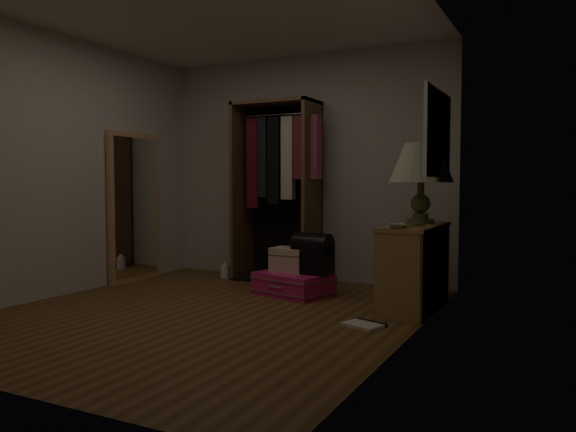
# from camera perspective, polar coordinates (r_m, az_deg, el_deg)

# --- Properties ---
(ground) EXTENTS (4.00, 4.00, 0.00)m
(ground) POSITION_cam_1_polar(r_m,az_deg,el_deg) (4.95, -8.18, -9.76)
(ground) COLOR brown
(ground) RESTS_ON ground
(room_walls) EXTENTS (3.52, 4.02, 2.60)m
(room_walls) POSITION_cam_1_polar(r_m,az_deg,el_deg) (4.83, -7.29, 7.83)
(room_walls) COLOR beige
(room_walls) RESTS_ON ground
(console_bookshelf) EXTENTS (0.42, 1.12, 0.75)m
(console_bookshelf) POSITION_cam_1_polar(r_m,az_deg,el_deg) (5.18, 12.77, -4.75)
(console_bookshelf) COLOR #A07B4D
(console_bookshelf) RESTS_ON ground
(open_wardrobe) EXTENTS (1.02, 0.50, 2.05)m
(open_wardrobe) POSITION_cam_1_polar(r_m,az_deg,el_deg) (6.46, -0.86, 4.18)
(open_wardrobe) COLOR brown
(open_wardrobe) RESTS_ON ground
(floor_mirror) EXTENTS (0.06, 0.80, 1.70)m
(floor_mirror) POSITION_cam_1_polar(r_m,az_deg,el_deg) (6.68, -15.35, 0.90)
(floor_mirror) COLOR tan
(floor_mirror) RESTS_ON ground
(pink_suitcase) EXTENTS (0.84, 0.70, 0.22)m
(pink_suitcase) POSITION_cam_1_polar(r_m,az_deg,el_deg) (5.68, 0.55, -6.89)
(pink_suitcase) COLOR #D81A72
(pink_suitcase) RESTS_ON ground
(train_case) EXTENTS (0.38, 0.27, 0.26)m
(train_case) POSITION_cam_1_polar(r_m,az_deg,el_deg) (5.72, 0.15, -4.43)
(train_case) COLOR beige
(train_case) RESTS_ON pink_suitcase
(black_bag) EXTENTS (0.40, 0.28, 0.41)m
(black_bag) POSITION_cam_1_polar(r_m,az_deg,el_deg) (5.59, 2.53, -3.75)
(black_bag) COLOR black
(black_bag) RESTS_ON pink_suitcase
(table_lamp) EXTENTS (0.64, 0.64, 0.74)m
(table_lamp) POSITION_cam_1_polar(r_m,az_deg,el_deg) (5.30, 13.36, 5.07)
(table_lamp) COLOR #3F4E25
(table_lamp) RESTS_ON console_bookshelf
(brass_tray) EXTENTS (0.38, 0.38, 0.02)m
(brass_tray) POSITION_cam_1_polar(r_m,az_deg,el_deg) (4.89, 12.12, -0.97)
(brass_tray) COLOR #B59245
(brass_tray) RESTS_ON console_bookshelf
(ceramic_bowl) EXTENTS (0.19, 0.19, 0.04)m
(ceramic_bowl) POSITION_cam_1_polar(r_m,az_deg,el_deg) (4.71, 10.92, -1.00)
(ceramic_bowl) COLOR #A3C3A3
(ceramic_bowl) RESTS_ON console_bookshelf
(white_jug) EXTENTS (0.12, 0.12, 0.19)m
(white_jug) POSITION_cam_1_polar(r_m,az_deg,el_deg) (6.71, -6.40, -5.60)
(white_jug) COLOR white
(white_jug) RESTS_ON ground
(floor_book) EXTENTS (0.35, 0.31, 0.03)m
(floor_book) POSITION_cam_1_polar(r_m,az_deg,el_deg) (4.53, 7.84, -10.86)
(floor_book) COLOR beige
(floor_book) RESTS_ON ground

